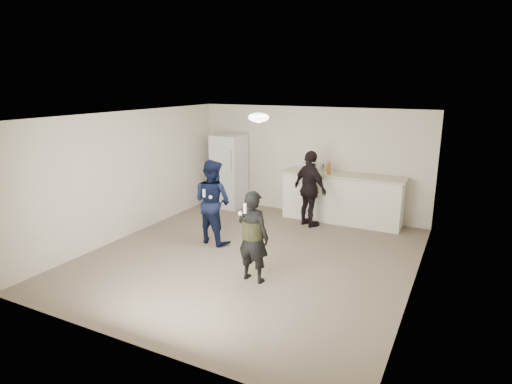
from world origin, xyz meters
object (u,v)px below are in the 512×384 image
at_px(fridge, 229,171).
at_px(man, 213,202).
at_px(spectator, 310,189).
at_px(shaker, 324,167).
at_px(counter, 342,199).
at_px(woman, 253,236).

height_order(fridge, man, fridge).
bearing_deg(fridge, spectator, -12.57).
relative_size(shaker, man, 0.10).
relative_size(fridge, man, 1.10).
relative_size(counter, man, 1.59).
distance_m(shaker, spectator, 0.79).
bearing_deg(counter, spectator, -132.66).
xyz_separation_m(woman, spectator, (-0.13, 2.91, 0.09)).
bearing_deg(spectator, man, 83.27).
bearing_deg(fridge, shaker, 4.45).
relative_size(shaker, spectator, 0.10).
bearing_deg(shaker, woman, -88.96).
height_order(fridge, woman, fridge).
relative_size(fridge, woman, 1.23).
bearing_deg(woman, shaker, -84.07).
bearing_deg(spectator, shaker, -64.94).
bearing_deg(shaker, fridge, -175.55).
bearing_deg(counter, shaker, 166.42).
bearing_deg(counter, fridge, -178.59).
xyz_separation_m(fridge, shaker, (2.37, 0.18, 0.28)).
bearing_deg(shaker, man, -119.49).
xyz_separation_m(man, spectator, (1.33, 1.77, 0.01)).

